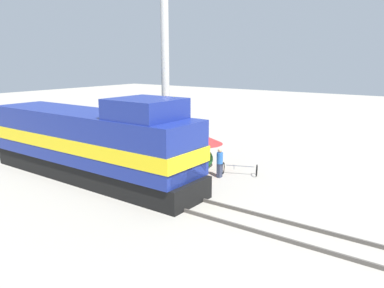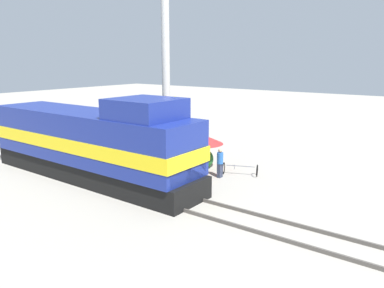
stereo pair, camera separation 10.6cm
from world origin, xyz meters
name	(u,v)px [view 1 (the left image)]	position (x,y,z in m)	size (l,w,h in m)	color
ground_plane	(146,193)	(0.00, 0.00, 0.00)	(120.00, 120.00, 0.00)	gray
rail_near	(136,196)	(-0.72, 0.00, 0.07)	(0.08, 43.76, 0.15)	#4C4742
rail_far	(156,188)	(0.72, 0.00, 0.07)	(0.08, 43.76, 0.15)	#4C4742
locomotive	(94,144)	(0.00, 3.65, 1.96)	(3.06, 13.78, 4.56)	black
utility_pole	(165,68)	(4.83, 2.76, 5.81)	(1.80, 0.47, 11.53)	#B2B2AD
vendor_umbrella	(201,139)	(4.97, 0.23, 1.80)	(2.49, 2.49, 2.08)	#4C4C4C
billboard_sign	(166,114)	(5.89, 3.67, 2.88)	(1.88, 0.12, 3.91)	#595959
shrub_cluster	(203,159)	(5.15, 0.21, 0.57)	(1.15, 1.15, 1.15)	#236028
person_bystander	(220,162)	(4.21, -1.51, 0.87)	(0.34, 0.34, 1.62)	#2D3347
bicycle	(240,169)	(5.23, -2.20, 0.34)	(1.32, 2.02, 0.66)	black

